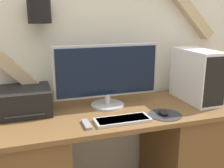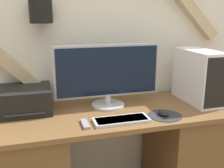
# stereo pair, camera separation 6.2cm
# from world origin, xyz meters

# --- Properties ---
(wall_back) EXTENTS (6.40, 0.20, 2.70)m
(wall_back) POSITION_xyz_m (-0.01, 0.68, 1.36)
(wall_back) COLOR silver
(wall_back) RESTS_ON ground_plane
(desk) EXTENTS (1.56, 0.63, 0.74)m
(desk) POSITION_xyz_m (0.00, 0.31, 0.38)
(desk) COLOR brown
(desk) RESTS_ON ground_plane
(monitor) EXTENTS (0.73, 0.23, 0.43)m
(monitor) POSITION_xyz_m (-0.01, 0.42, 0.98)
(monitor) COLOR #B7B7BC
(monitor) RESTS_ON desk
(keyboard) EXTENTS (0.34, 0.13, 0.02)m
(keyboard) POSITION_xyz_m (-0.01, 0.13, 0.75)
(keyboard) COLOR silver
(keyboard) RESTS_ON desk
(mousepad) EXTENTS (0.22, 0.22, 0.00)m
(mousepad) POSITION_xyz_m (0.29, 0.14, 0.75)
(mousepad) COLOR #2D2D33
(mousepad) RESTS_ON desk
(mouse) EXTENTS (0.06, 0.09, 0.03)m
(mouse) POSITION_xyz_m (0.28, 0.14, 0.76)
(mouse) COLOR black
(mouse) RESTS_ON mousepad
(computer_tower) EXTENTS (0.19, 0.42, 0.38)m
(computer_tower) POSITION_xyz_m (0.65, 0.34, 0.93)
(computer_tower) COLOR white
(computer_tower) RESTS_ON desk
(printer) EXTENTS (0.33, 0.32, 0.16)m
(printer) POSITION_xyz_m (-0.57, 0.47, 0.82)
(printer) COLOR black
(printer) RESTS_ON desk
(remote_control) EXTENTS (0.04, 0.13, 0.02)m
(remote_control) POSITION_xyz_m (-0.23, 0.13, 0.75)
(remote_control) COLOR gray
(remote_control) RESTS_ON desk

